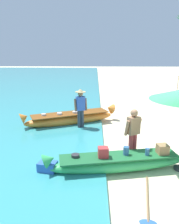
# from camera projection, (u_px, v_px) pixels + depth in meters

# --- Properties ---
(ground_plane) EXTENTS (80.00, 80.00, 0.00)m
(ground_plane) POSITION_uv_depth(u_px,v_px,m) (150.00, 160.00, 7.26)
(ground_plane) COLOR beige
(boat_green_foreground) EXTENTS (4.27, 1.37, 0.76)m
(boat_green_foreground) POSITION_uv_depth(u_px,v_px,m) (119.00, 162.00, 6.53)
(boat_green_foreground) COLOR #38B760
(boat_green_foreground) RESTS_ON ground
(boat_orange_midground) EXTENTS (4.29, 2.40, 0.86)m
(boat_orange_midground) POSITION_uv_depth(u_px,v_px,m) (70.00, 118.00, 10.52)
(boat_orange_midground) COLOR orange
(boat_orange_midground) RESTS_ON ground
(person_vendor_hatted) EXTENTS (0.58, 0.44, 1.77)m
(person_vendor_hatted) POSITION_uv_depth(u_px,v_px,m) (81.00, 106.00, 9.73)
(person_vendor_hatted) COLOR #333842
(person_vendor_hatted) RESTS_ON ground
(person_tourist_customer) EXTENTS (0.57, 0.44, 1.67)m
(person_tourist_customer) POSITION_uv_depth(u_px,v_px,m) (133.00, 133.00, 6.90)
(person_tourist_customer) COLOR #B2383D
(person_tourist_customer) RESTS_ON ground
(parasol_row_3) EXTENTS (1.60, 1.60, 1.91)m
(parasol_row_3) POSITION_uv_depth(u_px,v_px,m) (179.00, 70.00, 18.19)
(parasol_row_3) COLOR #8E6B47
(parasol_row_3) RESTS_ON ground
(cooler_box) EXTENTS (0.56, 0.45, 0.35)m
(cooler_box) POSITION_uv_depth(u_px,v_px,m) (48.00, 168.00, 6.39)
(cooler_box) COLOR blue
(cooler_box) RESTS_ON ground
(paddle) EXTENTS (0.56, 1.84, 0.05)m
(paddle) POSITION_uv_depth(u_px,v_px,m) (148.00, 204.00, 5.12)
(paddle) COLOR #8E6B47
(paddle) RESTS_ON ground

